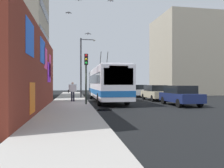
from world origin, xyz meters
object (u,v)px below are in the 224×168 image
parked_car_champagne (156,92)px  parked_car_white (138,90)px  pedestrian_midblock (73,90)px  street_lamp (83,63)px  city_bus (106,83)px  traffic_light (86,70)px  parked_car_navy (180,95)px

parked_car_champagne → parked_car_white: 6.40m
pedestrian_midblock → street_lamp: 6.69m
city_bus → traffic_light: bearing=151.7°
parked_car_champagne → pedestrian_midblock: (-1.48, 8.38, 0.34)m
pedestrian_midblock → traffic_light: size_ratio=0.45×
traffic_light → street_lamp: (8.91, -0.09, 1.32)m
parked_car_navy → pedestrian_midblock: size_ratio=2.41×
street_lamp → pedestrian_midblock: bearing=169.2°
parked_car_navy → city_bus: bearing=47.2°
parked_car_white → parked_car_champagne: bearing=180.0°
city_bus → parked_car_champagne: size_ratio=2.84×
parked_car_champagne → parked_car_navy: bearing=180.0°
traffic_light → street_lamp: bearing=-0.6°
city_bus → traffic_light: (-4.00, 2.15, 0.99)m
parked_car_white → city_bus: bearing=142.9°
parked_car_navy → street_lamp: size_ratio=0.61×
city_bus → parked_car_navy: size_ratio=2.86×
parked_car_navy → street_lamp: street_lamp is taller
parked_car_champagne → street_lamp: 9.11m
parked_car_champagne → parked_car_white: bearing=-0.0°
parked_car_white → pedestrian_midblock: 11.51m
parked_car_champagne → pedestrian_midblock: 8.52m
parked_car_white → traffic_light: (-10.87, 7.35, 1.94)m
parked_car_champagne → city_bus: bearing=95.3°
pedestrian_midblock → traffic_light: bearing=-161.0°
parked_car_navy → parked_car_champagne: same height
parked_car_champagne → traffic_light: size_ratio=1.08×
city_bus → pedestrian_midblock: (-1.00, 3.18, -0.62)m
parked_car_champagne → pedestrian_midblock: size_ratio=2.43×
city_bus → parked_car_white: (6.87, -5.20, -0.96)m
parked_car_champagne → pedestrian_midblock: pedestrian_midblock is taller
parked_car_white → traffic_light: size_ratio=1.17×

